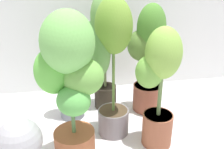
# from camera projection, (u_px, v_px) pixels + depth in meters

# --- Properties ---
(ground_plane) EXTENTS (8.00, 8.00, 0.00)m
(ground_plane) POSITION_uv_depth(u_px,v_px,m) (116.00, 140.00, 1.66)
(ground_plane) COLOR silver
(ground_plane) RESTS_ON ground
(potted_plant_back_left) EXTENTS (0.32, 0.27, 0.81)m
(potted_plant_back_left) POSITION_uv_depth(u_px,v_px,m) (66.00, 61.00, 1.77)
(potted_plant_back_left) COLOR slate
(potted_plant_back_left) RESTS_ON ground
(potted_plant_front_left) EXTENTS (0.44, 0.37, 0.90)m
(potted_plant_front_left) POSITION_uv_depth(u_px,v_px,m) (69.00, 77.00, 1.30)
(potted_plant_front_left) COLOR #9B5432
(potted_plant_front_left) RESTS_ON ground
(potted_plant_center) EXTENTS (0.32, 0.32, 0.94)m
(potted_plant_center) POSITION_uv_depth(u_px,v_px,m) (111.00, 59.00, 1.54)
(potted_plant_center) COLOR slate
(potted_plant_center) RESTS_ON ground
(potted_plant_front_right) EXTENTS (0.28, 0.23, 0.79)m
(potted_plant_front_right) POSITION_uv_depth(u_px,v_px,m) (159.00, 82.00, 1.47)
(potted_plant_front_right) COLOR #945237
(potted_plant_front_right) RESTS_ON ground
(potted_plant_back_right) EXTENTS (0.40, 0.32, 0.86)m
(potted_plant_back_right) POSITION_uv_depth(u_px,v_px,m) (151.00, 55.00, 1.86)
(potted_plant_back_right) COLOR brown
(potted_plant_back_right) RESTS_ON ground
(potted_plant_back_center) EXTENTS (0.33, 0.29, 0.93)m
(potted_plant_back_center) POSITION_uv_depth(u_px,v_px,m) (102.00, 41.00, 1.88)
(potted_plant_back_center) COLOR #31291E
(potted_plant_back_center) RESTS_ON ground
(floor_fan) EXTENTS (0.33, 0.33, 0.39)m
(floor_fan) POSITION_uv_depth(u_px,v_px,m) (20.00, 143.00, 1.23)
(floor_fan) COLOR #23252A
(floor_fan) RESTS_ON ground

